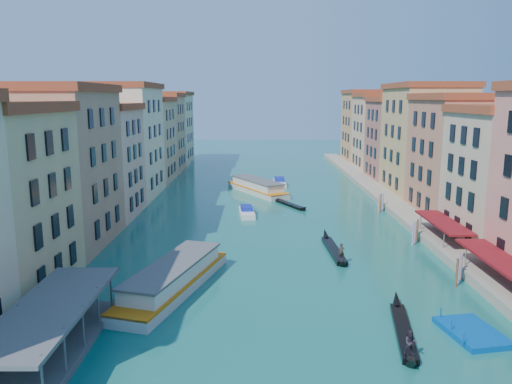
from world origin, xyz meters
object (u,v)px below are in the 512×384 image
(vaporetto_near, at_px, (174,278))
(vaporetto_far, at_px, (257,187))
(gondola_fore, at_px, (334,249))
(blue_dock, at_px, (472,332))
(gondola_right, at_px, (404,330))
(vaporetto_stop, at_px, (52,334))

(vaporetto_near, height_order, vaporetto_far, vaporetto_near)
(gondola_fore, bearing_deg, blue_dock, -72.76)
(vaporetto_near, distance_m, vaporetto_far, 50.90)
(vaporetto_near, xyz_separation_m, gondola_fore, (17.28, 11.99, -0.78))
(vaporetto_far, height_order, blue_dock, vaporetto_far)
(gondola_right, bearing_deg, blue_dock, 10.78)
(gondola_right, relative_size, blue_dock, 2.06)
(vaporetto_near, relative_size, gondola_right, 1.48)
(vaporetto_near, relative_size, vaporetto_far, 1.06)
(vaporetto_far, height_order, gondola_right, vaporetto_far)
(vaporetto_far, xyz_separation_m, blue_dock, (16.82, -59.57, -0.97))
(vaporetto_far, bearing_deg, vaporetto_near, -127.78)
(vaporetto_far, bearing_deg, blue_dock, -102.87)
(vaporetto_stop, distance_m, vaporetto_near, 13.92)
(vaporetto_stop, height_order, vaporetto_near, vaporetto_stop)
(vaporetto_stop, relative_size, gondola_right, 1.30)
(vaporetto_near, bearing_deg, gondola_fore, 50.93)
(vaporetto_near, xyz_separation_m, gondola_right, (19.50, -9.41, -0.74))
(vaporetto_stop, distance_m, blue_dock, 31.90)
(gondola_right, bearing_deg, vaporetto_near, 164.00)
(vaporetto_stop, height_order, gondola_right, vaporetto_stop)
(vaporetto_stop, relative_size, vaporetto_near, 0.87)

